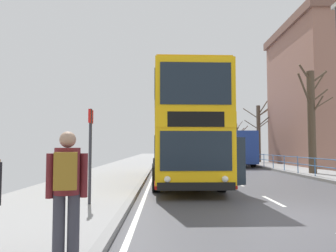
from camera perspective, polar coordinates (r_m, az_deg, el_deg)
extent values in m
cube|color=#444449|center=(8.48, 23.13, -14.64)|extent=(8.40, 140.00, 0.06)
cube|color=silver|center=(10.87, 17.48, -12.08)|extent=(0.12, 2.00, 0.00)
cube|color=silver|center=(15.47, 11.87, -9.59)|extent=(0.12, 2.00, 0.00)
cube|color=silver|center=(20.17, 8.89, -8.21)|extent=(0.12, 2.00, 0.00)
cube|color=silver|center=(24.90, 7.05, -7.34)|extent=(0.12, 2.00, 0.00)
cube|color=silver|center=(29.66, 5.80, -6.75)|extent=(0.12, 2.00, 0.00)
cube|color=silver|center=(34.43, 4.90, -6.32)|extent=(0.12, 2.00, 0.00)
cube|color=silver|center=(39.20, 4.22, -5.99)|extent=(0.12, 2.00, 0.00)
cube|color=silver|center=(43.98, 3.69, -5.73)|extent=(0.12, 2.00, 0.00)
cube|color=silver|center=(48.77, 3.26, -5.53)|extent=(0.12, 2.00, 0.00)
cube|color=silver|center=(53.56, 2.91, -5.36)|extent=(0.12, 2.00, 0.00)
cube|color=silver|center=(58.35, 2.62, -5.21)|extent=(0.12, 2.00, 0.00)
cube|color=silver|center=(7.83, -5.54, -15.62)|extent=(0.12, 133.00, 0.00)
cube|color=gray|center=(7.85, -8.17, -15.07)|extent=(0.20, 140.00, 0.14)
cube|color=gray|center=(8.38, -23.01, -14.09)|extent=(4.00, 140.00, 0.14)
cube|color=#F4B20F|center=(15.28, 2.45, -4.89)|extent=(2.78, 10.26, 1.89)
cube|color=#F4B20F|center=(15.30, 2.43, -0.43)|extent=(2.80, 10.31, 0.49)
cube|color=#F4B20F|center=(15.40, 2.42, 3.68)|extent=(2.78, 10.26, 1.72)
cube|color=#D0970D|center=(15.54, 2.41, 6.98)|extent=(2.70, 9.95, 0.08)
cube|color=#19232D|center=(10.19, 4.81, -4.25)|extent=(2.19, 0.09, 1.21)
cube|color=black|center=(10.22, 4.79, 1.16)|extent=(1.74, 0.08, 0.47)
cube|color=#19232D|center=(10.38, 4.75, 7.26)|extent=(2.19, 0.09, 1.31)
cube|color=black|center=(10.25, 4.85, -10.23)|extent=(2.37, 0.15, 0.24)
cube|color=#B2140F|center=(15.32, 2.46, -8.19)|extent=(2.81, 10.31, 0.10)
cube|color=#19232D|center=(15.68, 6.96, -3.87)|extent=(0.25, 7.94, 0.98)
cube|color=#19232D|center=(15.56, 7.06, 3.95)|extent=(0.28, 9.17, 1.03)
cube|color=#19232D|center=(15.48, -2.29, -3.90)|extent=(0.25, 7.94, 0.98)
cube|color=#19232D|center=(15.36, -2.27, 4.03)|extent=(0.28, 9.17, 1.03)
sphere|color=white|center=(10.36, 9.70, -8.90)|extent=(0.21, 0.21, 0.20)
sphere|color=white|center=(10.15, -0.10, -9.06)|extent=(0.21, 0.21, 0.20)
cube|color=#19232D|center=(11.53, 11.75, -5.89)|extent=(0.67, 0.51, 1.62)
cube|color=black|center=(11.74, 9.78, -5.87)|extent=(0.13, 0.90, 1.62)
cylinder|color=black|center=(12.62, 9.04, -8.63)|extent=(0.33, 1.05, 1.04)
cylinder|color=black|center=(12.38, -2.02, -8.78)|extent=(0.33, 1.05, 1.04)
cylinder|color=black|center=(18.61, 5.34, -7.03)|extent=(0.33, 1.05, 1.04)
cylinder|color=black|center=(18.45, -2.11, -7.07)|extent=(0.33, 1.05, 1.04)
cube|color=navy|center=(30.95, 10.83, -3.59)|extent=(2.64, 9.64, 2.59)
cube|color=#19232D|center=(30.76, 8.57, -2.94)|extent=(0.20, 8.14, 1.24)
cube|color=#19232D|center=(31.20, 13.04, -2.89)|extent=(0.20, 8.14, 1.24)
cube|color=#19232D|center=(35.69, 9.46, -3.18)|extent=(2.09, 0.08, 1.55)
cylinder|color=black|center=(33.55, 8.04, -5.55)|extent=(0.30, 0.97, 0.96)
cylinder|color=black|center=(33.93, 11.96, -5.49)|extent=(0.30, 0.97, 0.96)
cylinder|color=black|center=(27.83, 9.58, -5.94)|extent=(0.30, 0.97, 0.96)
cylinder|color=black|center=(28.29, 14.27, -5.84)|extent=(0.30, 0.97, 0.96)
cylinder|color=#386BA8|center=(18.90, 23.75, -6.38)|extent=(0.05, 0.05, 0.96)
cylinder|color=#386BA8|center=(20.93, 21.25, -6.15)|extent=(0.05, 0.05, 0.96)
cylinder|color=#386BA8|center=(22.99, 19.19, -5.94)|extent=(0.05, 0.05, 0.96)
cylinder|color=#386BA8|center=(25.07, 17.48, -5.77)|extent=(0.05, 0.05, 0.96)
cylinder|color=#386BA8|center=(27.18, 16.03, -5.61)|extent=(0.05, 0.05, 0.96)
cylinder|color=#386BA8|center=(29.29, 14.79, -5.48)|extent=(0.05, 0.05, 0.96)
cylinder|color=#386BA8|center=(31.42, 13.71, -5.36)|extent=(0.05, 0.05, 0.96)
cylinder|color=#386BA8|center=(33.56, 12.78, -5.26)|extent=(0.05, 0.05, 0.96)
cylinder|color=#386BA8|center=(19.89, 22.41, -5.02)|extent=(0.04, 28.67, 0.04)
cylinder|color=#386BA8|center=(19.91, 22.43, -6.12)|extent=(0.04, 28.67, 0.04)
cylinder|color=#383842|center=(4.84, -18.12, -15.89)|extent=(0.19, 0.19, 0.90)
cylinder|color=#383842|center=(4.82, -15.82, -15.97)|extent=(0.19, 0.19, 0.90)
cylinder|color=maroon|center=(4.73, -16.81, -7.35)|extent=(0.40, 0.40, 0.62)
cylinder|color=maroon|center=(4.75, -19.49, -8.00)|extent=(0.12, 0.12, 0.59)
cylinder|color=maroon|center=(4.72, -14.13, -8.13)|extent=(0.12, 0.12, 0.59)
sphere|color=tan|center=(4.72, -16.71, -2.23)|extent=(0.26, 0.26, 0.22)
cube|color=olive|center=(4.47, -17.05, -7.31)|extent=(0.31, 0.23, 0.47)
cylinder|color=#2D2D33|center=(9.13, -13.14, -5.00)|extent=(0.08, 0.08, 2.51)
cube|color=red|center=(9.18, -13.02, 1.61)|extent=(0.04, 0.44, 0.36)
cylinder|color=brown|center=(34.99, 15.19, -1.26)|extent=(0.39, 0.39, 5.71)
cylinder|color=brown|center=(35.11, 16.03, 0.34)|extent=(1.13, 0.26, 0.86)
cylinder|color=brown|center=(35.34, 16.29, 2.55)|extent=(1.54, 0.15, 1.22)
cylinder|color=brown|center=(34.81, 14.04, 0.21)|extent=(1.47, 0.14, 0.97)
cylinder|color=brown|center=(35.73, 16.15, 2.31)|extent=(1.64, 0.89, 1.02)
cylinder|color=brown|center=(35.51, 13.92, 2.08)|extent=(1.33, 1.24, 1.21)
cylinder|color=brown|center=(34.83, 16.00, 0.76)|extent=(0.98, 0.84, 0.95)
cylinder|color=brown|center=(35.30, 15.84, 2.96)|extent=(1.02, 0.13, 1.48)
cylinder|color=#423328|center=(46.30, 11.52, -2.48)|extent=(0.37, 0.37, 4.71)
cylinder|color=#423328|center=(46.58, 11.79, -0.57)|extent=(0.64, 0.43, 1.22)
cylinder|color=#423328|center=(46.32, 12.04, 0.04)|extent=(0.91, 0.40, 1.31)
cylinder|color=#423328|center=(47.13, 12.18, -1.07)|extent=(1.52, 1.43, 1.28)
cylinder|color=#423328|center=(46.91, 11.34, -0.51)|extent=(0.14, 1.19, 0.98)
cylinder|color=#423328|center=(46.17, 10.60, 0.56)|extent=(1.59, 0.29, 1.63)
cylinder|color=#423328|center=(46.19, 12.48, -1.01)|extent=(1.57, 0.77, 1.69)
cylinder|color=#423328|center=(46.82, 11.12, 0.38)|extent=(0.54, 1.04, 1.08)
cylinder|color=#4C3D2D|center=(21.11, 23.26, 0.67)|extent=(0.44, 0.44, 5.93)
cylinder|color=#4C3D2D|center=(20.71, 22.28, 5.61)|extent=(1.20, 1.00, 1.87)
cylinder|color=#4C3D2D|center=(21.46, 24.37, 4.70)|extent=(1.03, 0.13, 0.83)
cylinder|color=#4C3D2D|center=(21.05, 24.06, 3.13)|extent=(0.57, 0.64, 1.14)
cylinder|color=#4C3D2D|center=(21.65, 24.77, 3.45)|extent=(1.49, 0.38, 0.89)
cylinder|color=#4C3D2D|center=(21.78, 24.26, 7.55)|extent=(1.16, 0.36, 0.86)
cylinder|color=#4C3D2D|center=(21.24, 22.30, 8.33)|extent=(0.85, 0.39, 1.02)
cylinder|color=#4C3D2D|center=(21.86, 24.25, 6.78)|extent=(1.27, 0.61, 1.58)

